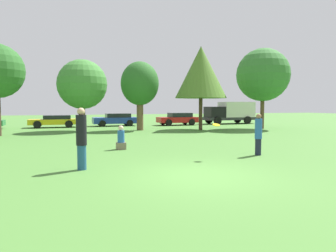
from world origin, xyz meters
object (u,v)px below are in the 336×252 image
at_px(parked_car_blue, 116,119).
at_px(tree_5, 263,75).
at_px(tree_4, 201,72).
at_px(parked_car_yellow, 54,121).
at_px(bystander_sitting, 121,139).
at_px(frisbee, 216,125).
at_px(delivery_truck_black, 231,112).
at_px(person_thrower, 81,138).
at_px(person_catcher, 258,134).
at_px(tree_3, 140,84).
at_px(tree_2, 82,85).
at_px(parked_car_red, 178,119).

bearing_deg(parked_car_blue, tree_5, 144.98).
bearing_deg(tree_4, parked_car_yellow, 149.81).
distance_m(bystander_sitting, tree_5, 16.57).
xyz_separation_m(frisbee, tree_4, (5.24, 12.81, 3.39)).
bearing_deg(frisbee, delivery_truck_black, 58.58).
height_order(frisbee, delivery_truck_black, delivery_truck_black).
distance_m(frisbee, bystander_sitting, 4.72).
distance_m(person_thrower, tree_4, 17.02).
distance_m(person_thrower, frisbee, 4.87).
relative_size(bystander_sitting, tree_4, 0.16).
bearing_deg(delivery_truck_black, person_catcher, 61.75).
xyz_separation_m(person_thrower, delivery_truck_black, (16.79, 19.97, 0.29)).
relative_size(person_catcher, bystander_sitting, 1.53).
bearing_deg(tree_3, tree_4, -13.47).
xyz_separation_m(tree_4, tree_5, (5.45, -0.64, -0.11)).
height_order(person_catcher, tree_5, tree_5).
height_order(person_thrower, tree_4, tree_4).
bearing_deg(person_thrower, parked_car_yellow, 88.38).
bearing_deg(parked_car_yellow, person_thrower, 92.81).
xyz_separation_m(bystander_sitting, parked_car_yellow, (-3.26, 15.82, 0.15)).
bearing_deg(delivery_truck_black, tree_2, 15.97).
bearing_deg(tree_3, delivery_truck_black, 26.00).
relative_size(person_catcher, tree_5, 0.24).
bearing_deg(parked_car_yellow, tree_4, 148.79).
height_order(bystander_sitting, parked_car_yellow, parked_car_yellow).
bearing_deg(parked_car_blue, tree_2, 55.60).
xyz_separation_m(frisbee, tree_5, (10.69, 12.16, 3.28)).
distance_m(parked_car_yellow, parked_car_blue, 5.58).
bearing_deg(frisbee, parked_car_yellow, 107.60).
xyz_separation_m(person_catcher, parked_car_red, (3.56, 18.73, -0.19)).
xyz_separation_m(parked_car_red, delivery_truck_black, (6.38, 0.59, 0.62)).
height_order(frisbee, tree_3, tree_3).
relative_size(parked_car_yellow, parked_car_red, 1.06).
bearing_deg(bystander_sitting, parked_car_yellow, 101.64).
bearing_deg(parked_car_red, tree_4, 85.96).
distance_m(person_thrower, person_catcher, 6.88).
distance_m(tree_2, tree_5, 14.88).
bearing_deg(tree_5, parked_car_blue, 146.00).
relative_size(person_thrower, tree_5, 0.28).
bearing_deg(frisbee, parked_car_blue, 91.72).
bearing_deg(person_catcher, tree_4, -109.88).
height_order(person_thrower, person_catcher, person_thrower).
xyz_separation_m(bystander_sitting, tree_2, (-1.03, 11.08, 3.15)).
bearing_deg(tree_2, bystander_sitting, -84.71).
relative_size(tree_5, parked_car_red, 1.71).
distance_m(tree_3, parked_car_yellow, 9.13).
relative_size(frisbee, parked_car_blue, 0.07).
bearing_deg(person_catcher, delivery_truck_black, -122.68).
relative_size(bystander_sitting, tree_3, 0.20).
relative_size(person_thrower, tree_2, 0.35).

